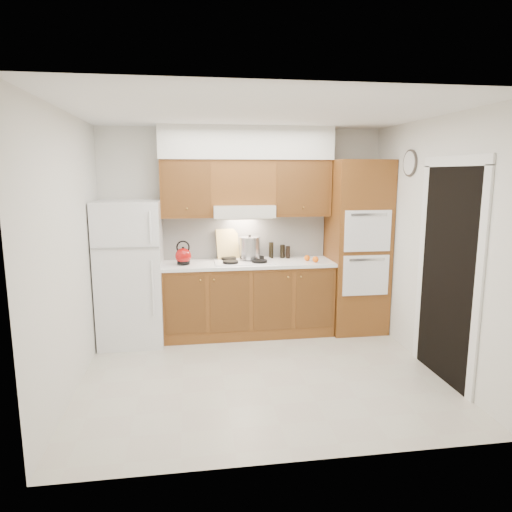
{
  "coord_description": "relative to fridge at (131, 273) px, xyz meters",
  "views": [
    {
      "loc": [
        -0.7,
        -4.37,
        2.04
      ],
      "look_at": [
        0.02,
        0.45,
        1.15
      ],
      "focal_mm": 32.0,
      "sensor_mm": 36.0,
      "label": 1
    }
  ],
  "objects": [
    {
      "name": "condiment_a",
      "position": [
        1.76,
        0.27,
        0.19
      ],
      "size": [
        0.07,
        0.07,
        0.21
      ],
      "primitive_type": "cylinder",
      "rotation": [
        0.0,
        0.0,
        0.2
      ],
      "color": "black",
      "rests_on": "countertop"
    },
    {
      "name": "oven_cabinet",
      "position": [
        2.85,
        0.03,
        0.24
      ],
      "size": [
        0.7,
        0.65,
        2.2
      ],
      "primitive_type": "cube",
      "color": "brown",
      "rests_on": "floor"
    },
    {
      "name": "orange_far",
      "position": [
        2.18,
        0.02,
        0.12
      ],
      "size": [
        0.09,
        0.09,
        0.07
      ],
      "primitive_type": "sphere",
      "rotation": [
        0.0,
        0.0,
        0.23
      ],
      "color": "#F05A0C",
      "rests_on": "countertop"
    },
    {
      "name": "condiment_b",
      "position": [
        1.98,
        0.23,
        0.16
      ],
      "size": [
        0.06,
        0.06,
        0.16
      ],
      "primitive_type": "cylinder",
      "rotation": [
        0.0,
        0.0,
        -0.23
      ],
      "color": "black",
      "rests_on": "countertop"
    },
    {
      "name": "floor",
      "position": [
        1.41,
        -1.14,
        -0.86
      ],
      "size": [
        3.6,
        3.6,
        0.0
      ],
      "primitive_type": "plane",
      "color": "beige",
      "rests_on": "ground"
    },
    {
      "name": "upper_cab_left",
      "position": [
        0.69,
        0.19,
        0.99
      ],
      "size": [
        0.63,
        0.33,
        0.7
      ],
      "primitive_type": "cube",
      "color": "brown",
      "rests_on": "wall_back"
    },
    {
      "name": "base_cabinets",
      "position": [
        1.43,
        0.06,
        -0.41
      ],
      "size": [
        2.11,
        0.6,
        0.9
      ],
      "primitive_type": "cube",
      "color": "brown",
      "rests_on": "floor"
    },
    {
      "name": "stock_pot",
      "position": [
        1.46,
        0.13,
        0.24
      ],
      "size": [
        0.33,
        0.33,
        0.27
      ],
      "primitive_type": "cylinder",
      "rotation": [
        0.0,
        0.0,
        0.33
      ],
      "color": "#B5B5BA",
      "rests_on": "cooktop"
    },
    {
      "name": "wall_left",
      "position": [
        -0.4,
        -1.14,
        0.44
      ],
      "size": [
        0.02,
        3.0,
        2.6
      ],
      "primitive_type": "cube",
      "color": "silver",
      "rests_on": "floor"
    },
    {
      "name": "kettle",
      "position": [
        0.63,
        -0.0,
        0.19
      ],
      "size": [
        0.23,
        0.23,
        0.19
      ],
      "primitive_type": "sphere",
      "rotation": [
        0.0,
        0.0,
        0.19
      ],
      "color": "#990C0B",
      "rests_on": "countertop"
    },
    {
      "name": "fridge",
      "position": [
        0.0,
        0.0,
        0.0
      ],
      "size": [
        0.75,
        0.72,
        1.72
      ],
      "primitive_type": "cube",
      "color": "white",
      "rests_on": "floor"
    },
    {
      "name": "countertop",
      "position": [
        1.43,
        0.05,
        0.06
      ],
      "size": [
        2.13,
        0.62,
        0.04
      ],
      "primitive_type": "cube",
      "color": "white",
      "rests_on": "base_cabinets"
    },
    {
      "name": "range_hood",
      "position": [
        1.38,
        0.13,
        0.71
      ],
      "size": [
        0.75,
        0.45,
        0.15
      ],
      "primitive_type": "cube",
      "color": "silver",
      "rests_on": "wall_back"
    },
    {
      "name": "cooktop",
      "position": [
        1.38,
        0.07,
        0.09
      ],
      "size": [
        0.74,
        0.5,
        0.01
      ],
      "primitive_type": "cube",
      "color": "white",
      "rests_on": "countertop"
    },
    {
      "name": "cutting_board",
      "position": [
        1.19,
        0.28,
        0.28
      ],
      "size": [
        0.31,
        0.17,
        0.39
      ],
      "primitive_type": "cube",
      "rotation": [
        -0.21,
        0.0,
        0.24
      ],
      "color": "#DDC171",
      "rests_on": "countertop"
    },
    {
      "name": "doorway",
      "position": [
        3.19,
        -1.49,
        0.19
      ],
      "size": [
        0.02,
        0.9,
        2.1
      ],
      "primitive_type": "cube",
      "color": "black",
      "rests_on": "floor"
    },
    {
      "name": "upper_cab_over_hood",
      "position": [
        1.38,
        0.19,
        1.06
      ],
      "size": [
        0.75,
        0.33,
        0.55
      ],
      "primitive_type": "cube",
      "color": "brown",
      "rests_on": "range_hood"
    },
    {
      "name": "upper_cab_right",
      "position": [
        2.12,
        0.19,
        0.99
      ],
      "size": [
        0.73,
        0.33,
        0.7
      ],
      "primitive_type": "cube",
      "color": "brown",
      "rests_on": "wall_back"
    },
    {
      "name": "wall_clock",
      "position": [
        3.19,
        -0.59,
        1.29
      ],
      "size": [
        0.02,
        0.3,
        0.3
      ],
      "primitive_type": "cylinder",
      "rotation": [
        0.0,
        1.57,
        0.0
      ],
      "color": "#3F3833",
      "rests_on": "wall_right"
    },
    {
      "name": "backsplash",
      "position": [
        1.43,
        0.34,
        0.36
      ],
      "size": [
        2.11,
        0.03,
        0.56
      ],
      "primitive_type": "cube",
      "color": "white",
      "rests_on": "countertop"
    },
    {
      "name": "wall_right",
      "position": [
        3.21,
        -1.14,
        0.44
      ],
      "size": [
        0.02,
        3.0,
        2.6
      ],
      "primitive_type": "cube",
      "color": "silver",
      "rests_on": "floor"
    },
    {
      "name": "ceiling",
      "position": [
        1.41,
        -1.14,
        1.74
      ],
      "size": [
        3.6,
        3.6,
        0.0
      ],
      "primitive_type": "plane",
      "color": "white",
      "rests_on": "wall_back"
    },
    {
      "name": "orange_near",
      "position": [
        2.26,
        -0.1,
        0.12
      ],
      "size": [
        0.09,
        0.09,
        0.08
      ],
      "primitive_type": "sphere",
      "rotation": [
        0.0,
        0.0,
        0.26
      ],
      "color": "orange",
      "rests_on": "countertop"
    },
    {
      "name": "soffit",
      "position": [
        1.43,
        0.18,
        1.54
      ],
      "size": [
        2.13,
        0.36,
        0.4
      ],
      "primitive_type": "cube",
      "color": "silver",
      "rests_on": "wall_back"
    },
    {
      "name": "condiment_c",
      "position": [
        1.91,
        0.27,
        0.17
      ],
      "size": [
        0.07,
        0.07,
        0.18
      ],
      "primitive_type": "cylinder",
      "rotation": [
        0.0,
        0.0,
        0.22
      ],
      "color": "black",
      "rests_on": "countertop"
    },
    {
      "name": "wall_back",
      "position": [
        1.41,
        0.36,
        0.44
      ],
      "size": [
        3.6,
        0.02,
        2.6
      ],
      "primitive_type": "cube",
      "color": "silver",
      "rests_on": "floor"
    }
  ]
}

